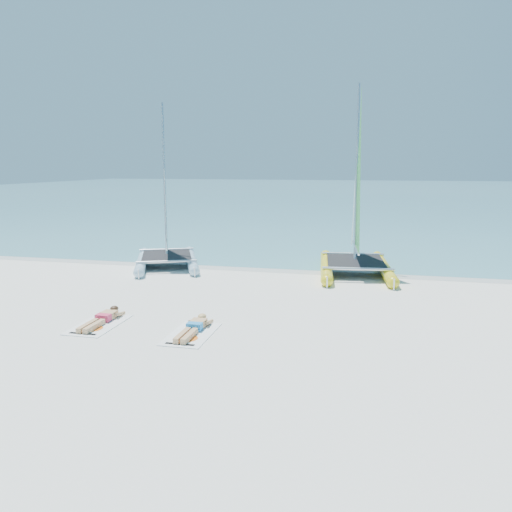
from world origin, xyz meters
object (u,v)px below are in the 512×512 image
(towel_a, at_px, (99,325))
(sunbather_b, at_px, (194,327))
(towel_b, at_px, (191,334))
(catamaran_blue, at_px, (165,216))
(sunbather_a, at_px, (103,318))
(catamaran_yellow, at_px, (356,210))

(towel_a, distance_m, sunbather_b, 2.56)
(towel_b, xyz_separation_m, sunbather_b, (0.00, 0.19, 0.11))
(catamaran_blue, height_order, sunbather_a, catamaran_blue)
(sunbather_b, bearing_deg, sunbather_a, 176.67)
(towel_b, distance_m, sunbather_b, 0.22)
(catamaran_blue, relative_size, sunbather_a, 3.93)
(towel_a, bearing_deg, catamaran_yellow, 53.92)
(sunbather_a, bearing_deg, towel_a, -90.00)
(catamaran_blue, height_order, towel_a, catamaran_blue)
(catamaran_blue, height_order, sunbather_b, catamaran_blue)
(catamaran_blue, bearing_deg, sunbather_a, -102.49)
(sunbather_a, xyz_separation_m, towel_b, (2.56, -0.34, -0.11))
(catamaran_yellow, xyz_separation_m, towel_b, (-3.57, -8.57, -2.31))
(sunbather_b, bearing_deg, catamaran_blue, 117.24)
(sunbather_b, bearing_deg, towel_b, -90.00)
(catamaran_yellow, distance_m, towel_b, 9.57)
(sunbather_a, relative_size, sunbather_b, 1.00)
(catamaran_yellow, bearing_deg, sunbather_b, -118.71)
(towel_a, height_order, sunbather_b, sunbather_b)
(towel_a, relative_size, sunbather_b, 1.07)
(catamaran_yellow, relative_size, sunbather_b, 4.27)
(towel_b, bearing_deg, catamaran_blue, 116.66)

